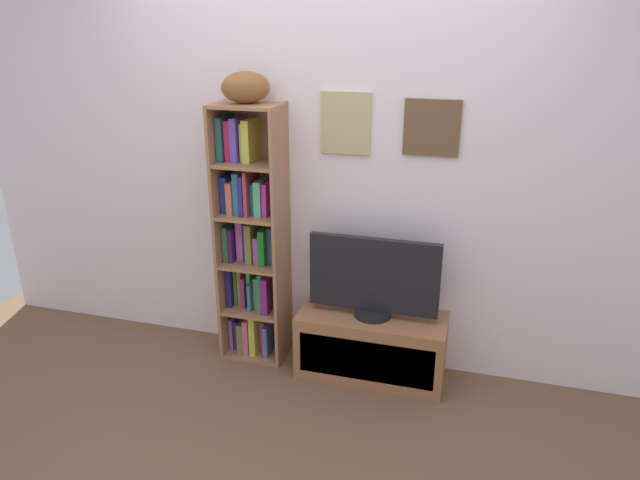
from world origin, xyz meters
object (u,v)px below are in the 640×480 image
at_px(bookshelf, 252,243).
at_px(tv_stand, 371,345).
at_px(football, 246,87).
at_px(television, 374,279).

bearing_deg(bookshelf, tv_stand, -5.51).
height_order(football, tv_stand, football).
relative_size(bookshelf, football, 5.92).
bearing_deg(television, tv_stand, -90.00).
distance_m(bookshelf, tv_stand, 0.97).
xyz_separation_m(bookshelf, television, (0.79, -0.08, -0.11)).
relative_size(football, tv_stand, 0.31).
bearing_deg(football, television, -3.23).
relative_size(football, television, 0.36).
bearing_deg(tv_stand, bookshelf, 174.49).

